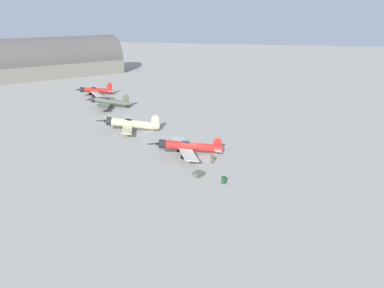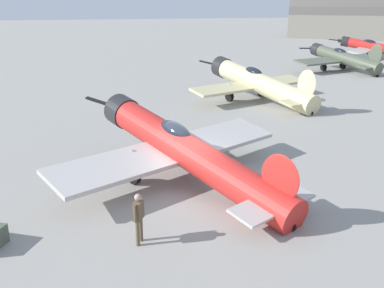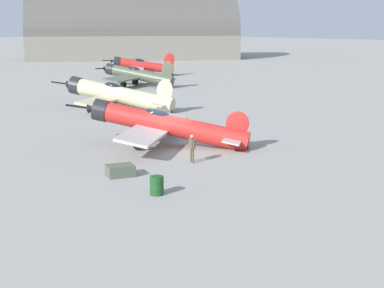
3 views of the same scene
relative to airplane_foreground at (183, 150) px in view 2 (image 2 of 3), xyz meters
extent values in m
plane|color=gray|center=(-0.23, 0.49, -1.42)|extent=(400.00, 400.00, 0.00)
cylinder|color=red|center=(-0.23, 0.49, -0.06)|extent=(5.55, 9.74, 3.09)
cylinder|color=#232326|center=(1.84, -3.88, 0.81)|extent=(1.78, 1.64, 1.57)
cone|color=#232326|center=(2.12, -4.47, 0.93)|extent=(0.82, 0.84, 0.69)
cube|color=black|center=(2.18, -4.60, 0.93)|extent=(2.42, 2.30, 0.64)
ellipsoid|color=black|center=(0.20, -0.42, 0.69)|extent=(1.46, 1.95, 0.97)
cube|color=#BCB7B2|center=(0.29, -0.60, -0.21)|extent=(10.54, 6.47, 0.55)
ellipsoid|color=red|center=(-2.04, 4.31, 0.25)|extent=(0.86, 1.64, 1.84)
cube|color=#BCB7B2|center=(-1.96, 4.13, -0.72)|extent=(3.54, 2.45, 0.29)
cylinder|color=#999BA0|center=(1.96, -0.48, -0.49)|extent=(0.14, 0.14, 1.06)
cylinder|color=black|center=(1.96, -0.48, -1.02)|extent=(0.52, 0.81, 0.80)
cylinder|color=#999BA0|center=(-0.87, -1.82, -0.49)|extent=(0.14, 0.14, 1.06)
cylinder|color=black|center=(-0.87, -1.82, -1.02)|extent=(0.52, 0.81, 0.80)
cylinder|color=black|center=(-2.30, 4.86, -1.28)|extent=(0.21, 0.30, 0.28)
cylinder|color=beige|center=(-9.67, -12.88, -0.05)|extent=(4.55, 9.78, 2.98)
cylinder|color=#232326|center=(-8.18, -17.29, 0.68)|extent=(1.88, 1.59, 1.72)
cone|color=#232326|center=(-7.97, -17.91, 0.79)|extent=(0.84, 0.83, 0.75)
cube|color=black|center=(-7.92, -18.05, 0.79)|extent=(2.27, 2.45, 0.56)
ellipsoid|color=black|center=(-9.36, -13.80, 0.73)|extent=(1.29, 1.93, 0.94)
cube|color=#C6BC89|center=(-9.29, -13.98, -0.28)|extent=(10.37, 4.99, 0.45)
ellipsoid|color=beige|center=(-10.97, -9.01, 0.56)|extent=(0.68, 1.72, 2.13)
cube|color=#C6BC89|center=(-10.91, -9.20, -0.58)|extent=(3.57, 2.13, 0.27)
cylinder|color=#999BA0|center=(-7.55, -14.01, -0.53)|extent=(0.14, 0.14, 0.99)
cylinder|color=black|center=(-7.55, -14.01, -1.02)|extent=(0.45, 0.82, 0.80)
cylinder|color=#999BA0|center=(-10.66, -15.06, -0.53)|extent=(0.14, 0.14, 0.99)
cylinder|color=black|center=(-10.66, -15.06, -1.02)|extent=(0.45, 0.82, 0.80)
cylinder|color=black|center=(-11.16, -8.46, -1.28)|extent=(0.18, 0.30, 0.28)
cylinder|color=#4C5442|center=(-24.97, -24.39, -0.02)|extent=(3.43, 8.70, 2.51)
cylinder|color=#232326|center=(-23.94, -28.34, 0.58)|extent=(1.62, 1.41, 1.50)
cone|color=#232326|center=(-23.77, -28.96, 0.68)|extent=(0.72, 0.75, 0.65)
cube|color=black|center=(-23.73, -29.11, 0.68)|extent=(3.38, 0.26, 0.24)
ellipsoid|color=black|center=(-24.75, -25.22, 0.65)|extent=(1.19, 1.91, 0.92)
cube|color=#565E4C|center=(-24.71, -25.38, -0.22)|extent=(11.50, 4.89, 0.48)
ellipsoid|color=#4C5442|center=(-25.88, -20.91, 0.74)|extent=(0.57, 1.75, 2.25)
cube|color=#565E4C|center=(-25.83, -21.10, -0.45)|extent=(3.57, 1.93, 0.26)
cylinder|color=#999BA0|center=(-23.09, -25.49, -0.52)|extent=(0.14, 0.14, 1.01)
cylinder|color=black|center=(-23.09, -25.49, -1.02)|extent=(0.40, 0.82, 0.80)
cylinder|color=#999BA0|center=(-26.07, -26.27, -0.52)|extent=(0.14, 0.14, 1.01)
cylinder|color=black|center=(-26.07, -26.27, -1.02)|extent=(0.40, 0.82, 0.80)
cylinder|color=black|center=(-26.01, -20.41, -1.28)|extent=(0.17, 0.30, 0.28)
cylinder|color=red|center=(-35.96, -33.34, 0.04)|extent=(6.40, 7.28, 2.50)
cylinder|color=#232326|center=(-33.40, -36.38, 0.65)|extent=(1.74, 1.71, 1.48)
cone|color=#232326|center=(-32.98, -36.88, 0.75)|extent=(0.84, 0.84, 0.64)
cube|color=black|center=(-32.88, -37.00, 0.75)|extent=(3.29, 0.39, 0.46)
ellipsoid|color=black|center=(-35.42, -33.98, 0.70)|extent=(1.73, 1.85, 0.93)
cube|color=#BCB7B2|center=(-35.31, -34.11, -0.15)|extent=(11.35, 9.95, 0.45)
cylinder|color=#999BA0|center=(-33.82, -33.51, -0.49)|extent=(0.14, 0.14, 1.08)
cylinder|color=black|center=(-33.82, -33.51, -1.02)|extent=(0.67, 0.74, 0.80)
cylinder|color=#999BA0|center=(-36.16, -35.47, -0.49)|extent=(0.14, 0.14, 1.08)
cylinder|color=black|center=(-36.16, -35.47, -1.02)|extent=(0.67, 0.74, 0.80)
cylinder|color=brown|center=(2.64, 4.30, -1.01)|extent=(0.12, 0.12, 0.83)
cylinder|color=brown|center=(2.49, 4.05, -1.01)|extent=(0.12, 0.12, 0.83)
cube|color=brown|center=(2.57, 4.18, -0.31)|extent=(0.42, 0.50, 0.59)
sphere|color=tan|center=(2.57, 4.18, 0.11)|extent=(0.22, 0.22, 0.22)
cylinder|color=brown|center=(2.70, 4.41, -0.29)|extent=(0.09, 0.09, 0.55)
cylinder|color=brown|center=(2.43, 3.94, -0.29)|extent=(0.09, 0.09, 0.55)
camera|label=1|loc=(51.30, 11.31, 20.34)|focal=33.07mm
camera|label=2|loc=(4.43, 15.90, 5.59)|focal=40.60mm
camera|label=3|loc=(29.67, 24.57, 6.80)|focal=56.26mm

